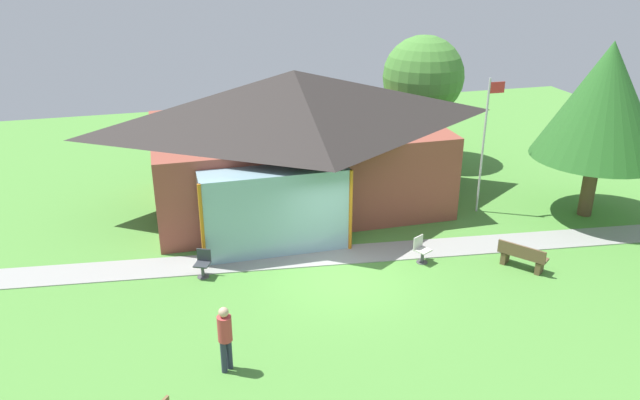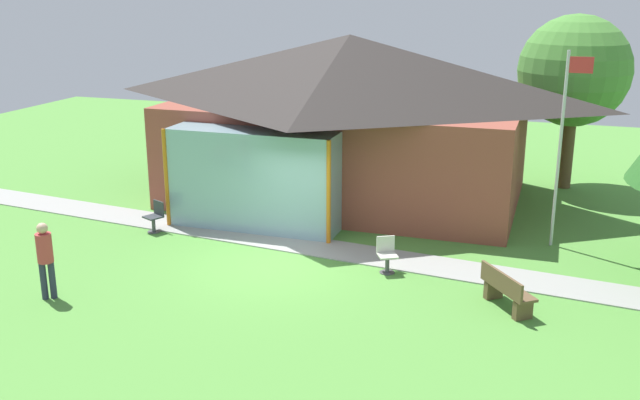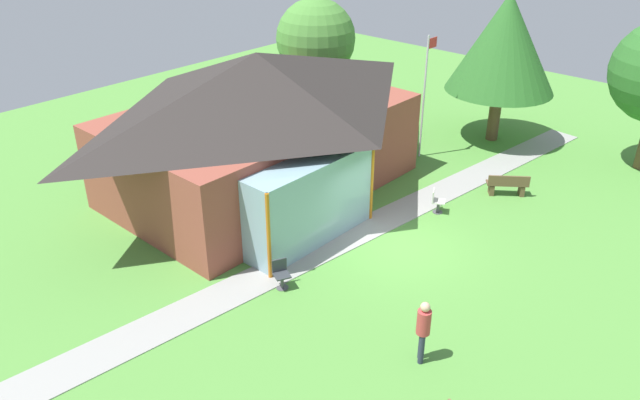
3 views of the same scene
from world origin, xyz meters
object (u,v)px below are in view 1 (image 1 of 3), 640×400
pavilion (294,137)px  patio_chair_west (203,264)px  visitor_strolling_lawn (225,334)px  tree_east_hedge (604,101)px  tree_behind_pavilion_right (423,77)px  flagpole (485,140)px  patio_chair_lawn_spare (421,250)px  bench_mid_right (522,257)px

pavilion → patio_chair_west: (-4.01, -5.00, -2.25)m
pavilion → visitor_strolling_lawn: bearing=-111.8°
patio_chair_west → tree_east_hedge: tree_east_hedge is taller
visitor_strolling_lawn → tree_behind_pavilion_right: 17.11m
pavilion → flagpole: bearing=-22.4°
flagpole → patio_chair_lawn_spare: 5.46m
tree_east_hedge → patio_chair_west: bearing=-176.0°
flagpole → pavilion: bearing=157.6°
pavilion → patio_chair_west: size_ratio=13.49×
flagpole → bench_mid_right: bearing=-100.9°
pavilion → tree_behind_pavilion_right: tree_behind_pavilion_right is taller
flagpole → visitor_strolling_lawn: flagpole is taller
tree_behind_pavilion_right → tree_east_hedge: bearing=-64.7°
flagpole → bench_mid_right: (-0.85, -4.41, -2.41)m
tree_east_hedge → flagpole: bearing=160.4°
tree_east_hedge → patio_chair_lawn_spare: bearing=-165.9°
bench_mid_right → patio_chair_west: (-9.66, 2.08, 0.01)m
patio_chair_west → visitor_strolling_lawn: size_ratio=0.49×
visitor_strolling_lawn → tree_behind_pavilion_right: (10.57, 13.14, 2.87)m
flagpole → tree_behind_pavilion_right: tree_behind_pavilion_right is taller
patio_chair_west → patio_chair_lawn_spare: bearing=-162.4°
bench_mid_right → patio_chair_lawn_spare: (-2.87, 1.21, 0.01)m
flagpole → tree_east_hedge: (3.72, -1.33, 1.50)m
visitor_strolling_lawn → tree_east_hedge: size_ratio=0.27×
pavilion → bench_mid_right: bearing=-51.4°
patio_chair_west → patio_chair_lawn_spare: (6.78, -0.87, 0.00)m
visitor_strolling_lawn → patio_chair_west: bearing=56.2°
bench_mid_right → patio_chair_lawn_spare: size_ratio=1.69×
patio_chair_west → tree_east_hedge: (14.23, 1.00, 3.90)m
visitor_strolling_lawn → flagpole: bearing=-1.3°
patio_chair_west → pavilion: bearing=-103.9°
pavilion → tree_behind_pavilion_right: size_ratio=2.03×
bench_mid_right → visitor_strolling_lawn: (-9.52, -2.62, 0.62)m
tree_behind_pavilion_right → visitor_strolling_lawn: bearing=-128.8°
patio_chair_lawn_spare → visitor_strolling_lawn: bearing=1.2°
tree_behind_pavilion_right → flagpole: bearing=-91.9°
pavilion → bench_mid_right: size_ratio=7.98×
flagpole → patio_chair_west: flagpole is taller
patio_chair_lawn_spare → bench_mid_right: bearing=128.3°
bench_mid_right → visitor_strolling_lawn: size_ratio=0.84×
pavilion → visitor_strolling_lawn: (-3.88, -9.70, -1.64)m
tree_east_hedge → pavilion: bearing=158.6°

